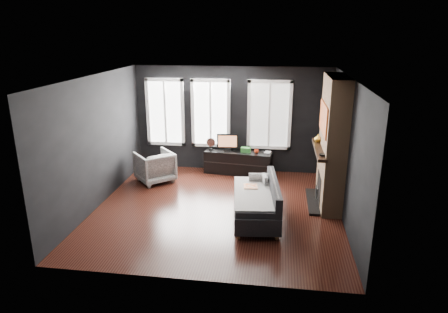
# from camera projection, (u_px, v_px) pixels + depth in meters

# --- Properties ---
(floor) EXTENTS (5.00, 5.00, 0.00)m
(floor) POSITION_uv_depth(u_px,v_px,m) (217.00, 209.00, 8.29)
(floor) COLOR black
(floor) RESTS_ON ground
(ceiling) EXTENTS (5.00, 5.00, 0.00)m
(ceiling) POSITION_uv_depth(u_px,v_px,m) (216.00, 77.00, 7.47)
(ceiling) COLOR white
(ceiling) RESTS_ON ground
(wall_back) EXTENTS (5.00, 0.02, 2.70)m
(wall_back) POSITION_uv_depth(u_px,v_px,m) (232.00, 120.00, 10.24)
(wall_back) COLOR black
(wall_back) RESTS_ON ground
(wall_left) EXTENTS (0.02, 5.00, 2.70)m
(wall_left) POSITION_uv_depth(u_px,v_px,m) (97.00, 142.00, 8.21)
(wall_left) COLOR black
(wall_left) RESTS_ON ground
(wall_right) EXTENTS (0.02, 5.00, 2.70)m
(wall_right) POSITION_uv_depth(u_px,v_px,m) (347.00, 151.00, 7.55)
(wall_right) COLOR black
(wall_right) RESTS_ON ground
(windows) EXTENTS (4.00, 0.16, 1.76)m
(windows) POSITION_uv_depth(u_px,v_px,m) (214.00, 79.00, 9.95)
(windows) COLOR white
(windows) RESTS_ON wall_back
(fireplace) EXTENTS (0.70, 1.62, 2.70)m
(fireplace) POSITION_uv_depth(u_px,v_px,m) (333.00, 143.00, 8.14)
(fireplace) COLOR #93724C
(fireplace) RESTS_ON floor
(sofa) EXTENTS (1.13, 1.94, 0.79)m
(sofa) POSITION_uv_depth(u_px,v_px,m) (256.00, 200.00, 7.76)
(sofa) COLOR #242427
(sofa) RESTS_ON floor
(stripe_pillow) EXTENTS (0.15, 0.32, 0.31)m
(stripe_pillow) POSITION_uv_depth(u_px,v_px,m) (265.00, 182.00, 8.16)
(stripe_pillow) COLOR gray
(stripe_pillow) RESTS_ON sofa
(armchair) EXTENTS (1.10, 1.10, 0.83)m
(armchair) POSITION_uv_depth(u_px,v_px,m) (155.00, 165.00, 9.69)
(armchair) COLOR white
(armchair) RESTS_ON floor
(media_console) EXTENTS (1.76, 0.72, 0.59)m
(media_console) POSITION_uv_depth(u_px,v_px,m) (238.00, 162.00, 10.29)
(media_console) COLOR black
(media_console) RESTS_ON floor
(monitor) EXTENTS (0.56, 0.17, 0.49)m
(monitor) POSITION_uv_depth(u_px,v_px,m) (228.00, 141.00, 10.21)
(monitor) COLOR black
(monitor) RESTS_ON media_console
(desk_fan) EXTENTS (0.24, 0.24, 0.33)m
(desk_fan) POSITION_uv_depth(u_px,v_px,m) (211.00, 144.00, 10.29)
(desk_fan) COLOR #9F9F9F
(desk_fan) RESTS_ON media_console
(mug) EXTENTS (0.12, 0.10, 0.12)m
(mug) POSITION_uv_depth(u_px,v_px,m) (256.00, 151.00, 10.03)
(mug) COLOR red
(mug) RESTS_ON media_console
(book) EXTENTS (0.15, 0.05, 0.20)m
(book) POSITION_uv_depth(u_px,v_px,m) (265.00, 148.00, 10.09)
(book) COLOR tan
(book) RESTS_ON media_console
(storage_box) EXTENTS (0.25, 0.18, 0.13)m
(storage_box) POSITION_uv_depth(u_px,v_px,m) (246.00, 150.00, 10.10)
(storage_box) COLOR #276728
(storage_box) RESTS_ON media_console
(mantel_vase) EXTENTS (0.22, 0.23, 0.17)m
(mantel_vase) POSITION_uv_depth(u_px,v_px,m) (318.00, 138.00, 8.61)
(mantel_vase) COLOR gold
(mantel_vase) RESTS_ON fireplace
(mantel_clock) EXTENTS (0.13, 0.13, 0.04)m
(mantel_clock) POSITION_uv_depth(u_px,v_px,m) (322.00, 155.00, 7.69)
(mantel_clock) COLOR black
(mantel_clock) RESTS_ON fireplace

